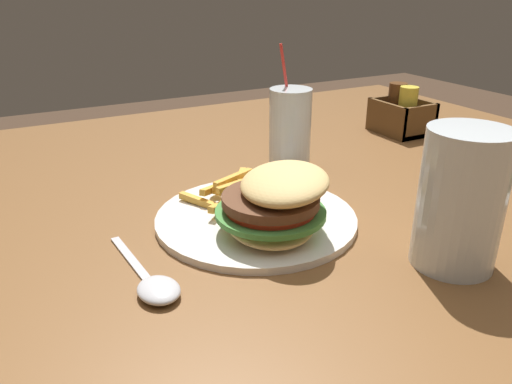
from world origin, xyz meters
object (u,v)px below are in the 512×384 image
object	(u,v)px
condiment_caddy	(401,115)
beer_glass	(460,204)
juice_glass	(290,132)
meal_plate_near	(266,208)
spoon	(156,287)

from	to	relation	value
condiment_caddy	beer_glass	bearing A→B (deg)	-36.85
juice_glass	condiment_caddy	size ratio (longest dim) A/B	1.83
meal_plate_near	spoon	bearing A→B (deg)	-68.46
juice_glass	condiment_caddy	distance (m)	0.33
meal_plate_near	beer_glass	xyz separation A→B (m)	(0.17, 0.15, 0.04)
meal_plate_near	juice_glass	xyz separation A→B (m)	(-0.19, 0.15, 0.03)
beer_glass	condiment_caddy	size ratio (longest dim) A/B	1.41
meal_plate_near	juice_glass	distance (m)	0.24
beer_glass	spoon	world-z (taller)	beer_glass
spoon	condiment_caddy	distance (m)	0.73
beer_glass	spoon	bearing A→B (deg)	-107.75
juice_glass	spoon	distance (m)	0.42
condiment_caddy	juice_glass	bearing A→B (deg)	-77.13
beer_glass	condiment_caddy	bearing A→B (deg)	143.15
spoon	condiment_caddy	world-z (taller)	condiment_caddy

